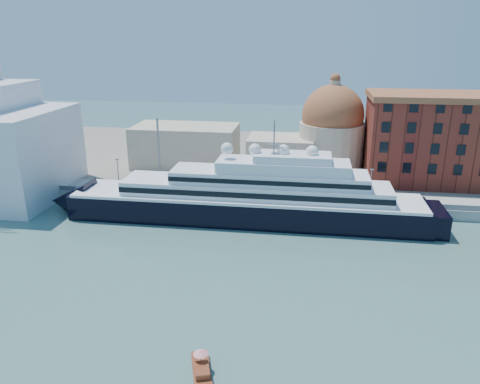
# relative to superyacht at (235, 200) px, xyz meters

# --- Properties ---
(ground) EXTENTS (400.00, 400.00, 0.00)m
(ground) POSITION_rel_superyacht_xyz_m (-0.09, -23.00, -4.54)
(ground) COLOR #365E5A
(ground) RESTS_ON ground
(quay) EXTENTS (180.00, 10.00, 2.50)m
(quay) POSITION_rel_superyacht_xyz_m (-0.09, 11.00, -3.29)
(quay) COLOR gray
(quay) RESTS_ON ground
(land) EXTENTS (260.00, 72.00, 2.00)m
(land) POSITION_rel_superyacht_xyz_m (-0.09, 52.00, -3.54)
(land) COLOR slate
(land) RESTS_ON ground
(quay_fence) EXTENTS (180.00, 0.10, 1.20)m
(quay_fence) POSITION_rel_superyacht_xyz_m (-0.09, 6.50, -1.44)
(quay_fence) COLOR slate
(quay_fence) RESTS_ON quay
(superyacht) EXTENTS (88.02, 12.20, 26.31)m
(superyacht) POSITION_rel_superyacht_xyz_m (0.00, 0.00, 0.00)
(superyacht) COLOR black
(superyacht) RESTS_ON ground
(service_barge) EXTENTS (10.69, 5.32, 2.30)m
(service_barge) POSITION_rel_superyacht_xyz_m (-54.22, -1.67, -3.88)
(service_barge) COLOR white
(service_barge) RESTS_ON ground
(water_taxi) EXTENTS (3.98, 6.75, 3.04)m
(water_taxi) POSITION_rel_superyacht_xyz_m (3.85, -50.13, -3.81)
(water_taxi) COLOR brown
(water_taxi) RESTS_ON ground
(warehouse) EXTENTS (43.00, 19.00, 23.25)m
(warehouse) POSITION_rel_superyacht_xyz_m (51.91, 29.00, 9.25)
(warehouse) COLOR maroon
(warehouse) RESTS_ON land
(church) EXTENTS (66.00, 18.00, 25.50)m
(church) POSITION_rel_superyacht_xyz_m (6.29, 34.72, 6.37)
(church) COLOR beige
(church) RESTS_ON land
(lamp_posts) EXTENTS (120.80, 2.40, 18.00)m
(lamp_posts) POSITION_rel_superyacht_xyz_m (-12.76, 9.27, 5.30)
(lamp_posts) COLOR slate
(lamp_posts) RESTS_ON quay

